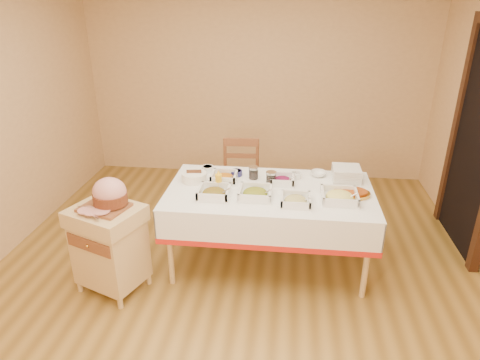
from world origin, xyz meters
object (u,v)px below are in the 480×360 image
(dining_table, at_px, (269,206))
(mustard_bottle, at_px, (219,181))
(bread_basket, at_px, (194,177))
(plate_stack, at_px, (346,174))
(dining_chair, at_px, (240,181))
(ham_on_board, at_px, (109,195))
(butcher_cart, at_px, (109,244))
(preserve_jar_right, at_px, (271,179))
(preserve_jar_left, at_px, (254,173))
(brass_platter, at_px, (351,193))

(dining_table, distance_m, mustard_bottle, 0.51)
(bread_basket, relative_size, plate_stack, 0.91)
(dining_chair, bearing_deg, ham_on_board, -124.88)
(dining_table, bearing_deg, plate_stack, 23.72)
(ham_on_board, distance_m, mustard_bottle, 0.93)
(butcher_cart, xyz_separation_m, dining_chair, (0.95, 1.33, 0.04))
(dining_table, relative_size, preserve_jar_right, 15.09)
(ham_on_board, bearing_deg, mustard_bottle, 29.50)
(butcher_cart, bearing_deg, dining_chair, 54.62)
(butcher_cart, xyz_separation_m, preserve_jar_right, (1.30, 0.66, 0.38))
(ham_on_board, relative_size, mustard_bottle, 2.09)
(preserve_jar_left, bearing_deg, dining_table, -54.12)
(dining_table, bearing_deg, mustard_bottle, -173.72)
(preserve_jar_left, bearing_deg, ham_on_board, -145.98)
(butcher_cart, height_order, preserve_jar_left, preserve_jar_left)
(preserve_jar_left, bearing_deg, dining_chair, 108.45)
(dining_chair, distance_m, preserve_jar_right, 0.83)
(butcher_cart, height_order, brass_platter, brass_platter)
(dining_table, bearing_deg, brass_platter, -2.34)
(preserve_jar_left, relative_size, plate_stack, 0.47)
(butcher_cart, bearing_deg, bread_basket, 47.42)
(ham_on_board, distance_m, plate_stack, 2.11)
(dining_chair, xyz_separation_m, ham_on_board, (-0.91, -1.30, 0.40))
(dining_table, xyz_separation_m, plate_stack, (0.69, 0.30, 0.22))
(dining_table, height_order, preserve_jar_right, preserve_jar_right)
(dining_table, distance_m, dining_chair, 0.88)
(ham_on_board, xyz_separation_m, mustard_bottle, (0.81, 0.46, -0.04))
(ham_on_board, relative_size, preserve_jar_left, 3.26)
(brass_platter, bearing_deg, preserve_jar_right, 167.75)
(preserve_jar_left, relative_size, brass_platter, 0.35)
(plate_stack, bearing_deg, preserve_jar_left, -175.16)
(butcher_cart, height_order, bread_basket, bread_basket)
(preserve_jar_right, height_order, plate_stack, plate_stack)
(dining_chair, relative_size, preserve_jar_left, 7.86)
(plate_stack, bearing_deg, bread_basket, -172.06)
(dining_table, height_order, ham_on_board, ham_on_board)
(butcher_cart, bearing_deg, ham_on_board, 38.15)
(butcher_cart, distance_m, bread_basket, 0.95)
(preserve_jar_left, xyz_separation_m, plate_stack, (0.86, 0.07, 0.01))
(butcher_cart, xyz_separation_m, mustard_bottle, (0.85, 0.49, 0.40))
(ham_on_board, xyz_separation_m, bread_basket, (0.56, 0.62, -0.07))
(dining_table, xyz_separation_m, preserve_jar_right, (0.00, 0.12, 0.22))
(dining_chair, bearing_deg, mustard_bottle, -96.52)
(ham_on_board, xyz_separation_m, preserve_jar_left, (1.09, 0.74, -0.06))
(mustard_bottle, bearing_deg, preserve_jar_left, 44.63)
(preserve_jar_right, bearing_deg, preserve_jar_left, 147.36)
(brass_platter, bearing_deg, ham_on_board, -166.23)
(ham_on_board, height_order, bread_basket, ham_on_board)
(dining_chair, relative_size, bread_basket, 4.01)
(dining_chair, xyz_separation_m, bread_basket, (-0.35, -0.68, 0.33))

